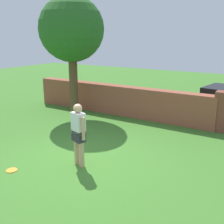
# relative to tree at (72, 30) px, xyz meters

# --- Properties ---
(ground_plane) EXTENTS (40.00, 40.00, 0.00)m
(ground_plane) POSITION_rel_tree_xyz_m (3.03, -3.41, -3.43)
(ground_plane) COLOR #3D7528
(brick_wall) EXTENTS (8.14, 0.50, 1.22)m
(brick_wall) POSITION_rel_tree_xyz_m (1.53, 0.97, -2.82)
(brick_wall) COLOR brown
(brick_wall) RESTS_ON ground
(tree) EXTENTS (2.59, 2.59, 4.76)m
(tree) POSITION_rel_tree_xyz_m (0.00, 0.00, 0.00)
(tree) COLOR brown
(tree) RESTS_ON ground
(person) EXTENTS (0.52, 0.32, 1.62)m
(person) POSITION_rel_tree_xyz_m (3.21, -3.69, -2.53)
(person) COLOR tan
(person) RESTS_ON ground
(frisbee_orange) EXTENTS (0.27, 0.27, 0.02)m
(frisbee_orange) POSITION_rel_tree_xyz_m (1.98, -4.82, -3.42)
(frisbee_orange) COLOR orange
(frisbee_orange) RESTS_ON ground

